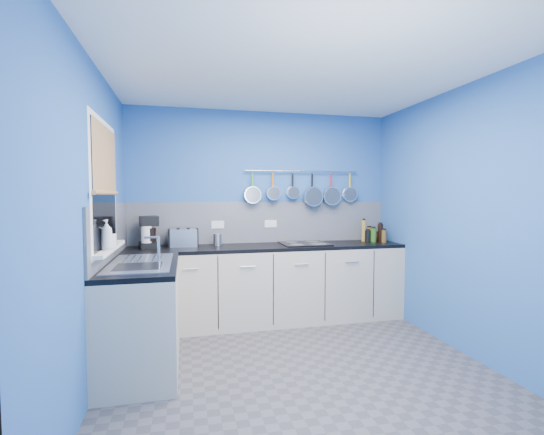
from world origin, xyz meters
name	(u,v)px	position (x,y,z in m)	size (l,w,h in m)	color
floor	(297,368)	(0.00, 0.00, -0.01)	(3.20, 3.00, 0.02)	#47474C
ceiling	(298,70)	(0.00, 0.00, 2.51)	(3.20, 3.00, 0.02)	white
wall_back	(262,214)	(0.00, 1.51, 1.25)	(3.20, 0.02, 2.50)	#2B5BA5
wall_front	(394,245)	(0.00, -1.51, 1.25)	(3.20, 0.02, 2.50)	#2B5BA5
wall_left	(92,226)	(-1.61, 0.00, 1.25)	(0.02, 3.00, 2.50)	#2B5BA5
wall_right	(461,220)	(1.61, 0.00, 1.25)	(0.02, 3.00, 2.50)	#2B5BA5
backsplash_back	(263,222)	(0.00, 1.49, 1.15)	(3.20, 0.02, 0.50)	gray
backsplash_left	(111,232)	(-1.59, 0.60, 1.15)	(0.02, 1.80, 0.50)	gray
cabinet_run_back	(268,285)	(0.00, 1.20, 0.43)	(3.20, 0.60, 0.86)	#B9B09C
worktop_back	(267,247)	(0.00, 1.20, 0.88)	(3.20, 0.60, 0.04)	black
cabinet_run_left	(142,318)	(-1.30, 0.30, 0.43)	(0.60, 1.20, 0.86)	#B9B09C
worktop_left	(141,266)	(-1.30, 0.30, 0.88)	(0.60, 1.20, 0.04)	black
window_frame	(104,187)	(-1.58, 0.30, 1.55)	(0.01, 1.00, 1.10)	white
window_glass	(105,187)	(-1.57, 0.30, 1.55)	(0.01, 0.90, 1.00)	black
bamboo_blind	(105,159)	(-1.56, 0.30, 1.77)	(0.01, 0.90, 0.55)	tan
window_sill	(109,249)	(-1.55, 0.30, 1.04)	(0.10, 0.98, 0.03)	white
sink_unit	(141,263)	(-1.30, 0.30, 0.90)	(0.50, 0.95, 0.01)	silver
mixer_tap	(159,251)	(-1.14, 0.12, 1.03)	(0.12, 0.08, 0.26)	silver
socket_left	(218,225)	(-0.55, 1.48, 1.13)	(0.15, 0.01, 0.09)	white
socket_right	(271,224)	(0.10, 1.48, 1.13)	(0.15, 0.01, 0.09)	white
pot_rail	(302,171)	(0.50, 1.45, 1.78)	(0.02, 0.02, 1.45)	silver
soap_bottle_a	(107,235)	(-1.53, 0.11, 1.17)	(0.09, 0.09, 0.24)	white
soap_bottle_b	(109,238)	(-1.53, 0.21, 1.14)	(0.08, 0.08, 0.17)	white
paper_towel	(147,237)	(-1.34, 1.22, 1.02)	(0.11, 0.11, 0.25)	white
coffee_maker	(149,232)	(-1.32, 1.28, 1.08)	(0.20, 0.22, 0.35)	black
toaster	(183,238)	(-0.95, 1.32, 1.00)	(0.31, 0.18, 0.20)	silver
canister	(217,240)	(-0.57, 1.31, 0.97)	(0.09, 0.09, 0.14)	silver
hob	(305,244)	(0.46, 1.21, 0.91)	(0.55, 0.49, 0.01)	black
pan_0	(252,187)	(-0.13, 1.44, 1.58)	(0.21, 0.07, 0.40)	silver
pan_1	(273,186)	(0.12, 1.44, 1.60)	(0.17, 0.08, 0.36)	silver
pan_2	(293,185)	(0.37, 1.44, 1.61)	(0.15, 0.07, 0.34)	silver
pan_3	(312,189)	(0.63, 1.44, 1.56)	(0.25, 0.09, 0.44)	silver
pan_4	(331,189)	(0.88, 1.44, 1.57)	(0.24, 0.07, 0.43)	silver
pan_5	(350,187)	(1.14, 1.44, 1.59)	(0.19, 0.05, 0.38)	silver
condiment_0	(376,237)	(1.46, 1.34, 0.95)	(0.07, 0.07, 0.10)	#4C190C
condiment_1	(369,234)	(1.35, 1.32, 0.99)	(0.07, 0.07, 0.17)	#8C5914
condiment_2	(364,231)	(1.27, 1.32, 1.03)	(0.06, 0.06, 0.27)	olive
condiment_3	(380,233)	(1.46, 1.23, 1.01)	(0.07, 0.07, 0.22)	black
condiment_4	(373,235)	(1.35, 1.20, 0.99)	(0.07, 0.07, 0.17)	#265919
condiment_5	(368,236)	(1.29, 1.23, 0.97)	(0.07, 0.07, 0.14)	black
condiment_6	(384,236)	(1.46, 1.14, 0.98)	(0.06, 0.06, 0.15)	brown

